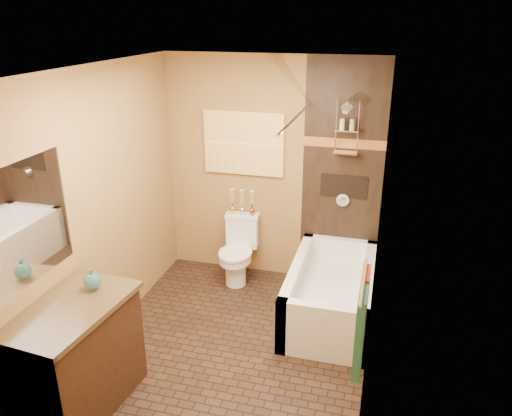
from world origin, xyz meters
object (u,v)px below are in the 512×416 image
(toilet, at_px, (238,250))
(bathtub, at_px, (330,297))
(sunset_painting, at_px, (244,143))
(vanity, at_px, (75,357))

(toilet, bearing_deg, bathtub, -28.30)
(sunset_painting, bearing_deg, bathtub, -33.13)
(toilet, distance_m, vanity, 2.31)
(bathtub, bearing_deg, vanity, -134.58)
(vanity, bearing_deg, toilet, 79.92)
(vanity, bearing_deg, bathtub, 50.77)
(toilet, height_order, vanity, vanity)
(sunset_painting, relative_size, vanity, 0.84)
(toilet, relative_size, vanity, 0.70)
(sunset_painting, height_order, vanity, sunset_painting)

